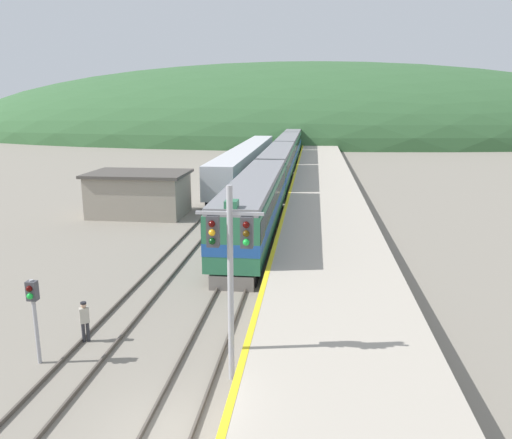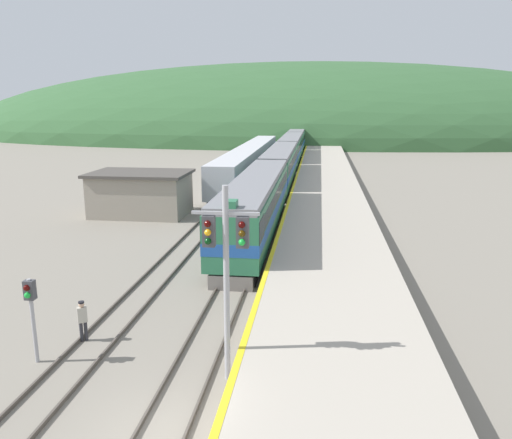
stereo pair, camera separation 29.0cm
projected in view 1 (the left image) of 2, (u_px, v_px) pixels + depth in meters
ground_plane at (167, 436)px, 14.24m from camera, size 500.00×500.00×0.00m
track_main at (289, 159)px, 81.89m from camera, size 1.52×180.00×0.16m
track_siding at (264, 159)px, 82.37m from camera, size 1.52×180.00×0.16m
platform at (322, 174)px, 61.88m from camera, size 6.68×140.00×1.14m
distant_hills at (300, 136)px, 138.31m from camera, size 196.72×88.53×39.35m
station_shed at (139, 193)px, 41.63m from camera, size 8.12×5.50×3.63m
express_train_lead_car at (255, 205)px, 34.63m from camera, size 2.97×21.37×4.59m
carriage_second at (278, 166)px, 55.95m from camera, size 2.96×20.50×4.23m
carriage_third at (288, 149)px, 76.62m from camera, size 2.96×20.50×4.23m
carriage_fourth at (294, 139)px, 97.29m from camera, size 2.96×20.50×4.23m
siding_train at (247, 162)px, 62.23m from camera, size 2.90×40.20×3.91m
signal_mast_main at (230, 257)px, 16.15m from camera, size 2.20×0.42×6.74m
signal_post_siding at (33, 304)px, 17.65m from camera, size 0.36×0.42×3.21m
track_worker at (85, 319)px, 19.63m from camera, size 0.42×0.37×1.67m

